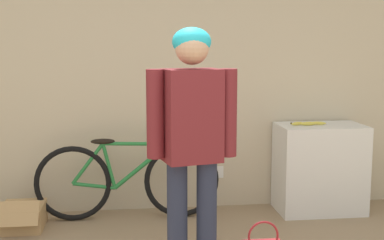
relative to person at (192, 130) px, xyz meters
name	(u,v)px	position (x,y,z in m)	size (l,w,h in m)	color
wall_back	(164,77)	(-0.08, 1.63, 0.25)	(8.00, 0.07, 2.60)	beige
side_shelf	(320,168)	(1.41, 1.32, -0.63)	(0.82, 0.50, 0.85)	white
person	(192,130)	(0.00, 0.00, 0.00)	(0.61, 0.32, 1.74)	#23283D
bicycle	(128,180)	(-0.44, 1.32, -0.68)	(1.71, 0.46, 0.77)	black
banana	(308,123)	(1.27, 1.31, -0.18)	(0.35, 0.09, 0.04)	#EAD64C
cardboard_box	(23,216)	(-1.37, 1.17, -0.94)	(0.36, 0.49, 0.29)	tan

